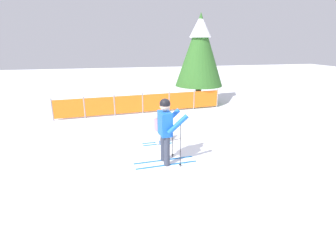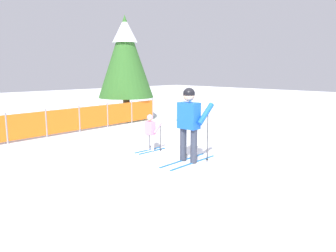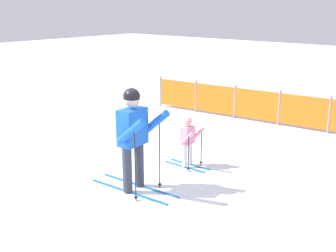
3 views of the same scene
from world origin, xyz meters
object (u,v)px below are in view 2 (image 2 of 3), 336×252
skier_adult (189,118)px  conifer_far (125,55)px  safety_fence (79,119)px  skier_child (150,130)px

skier_adult → conifer_far: (3.37, 7.02, 1.82)m
conifer_far → safety_fence: bearing=-155.9°
skier_adult → skier_child: size_ratio=1.76×
skier_adult → safety_fence: 5.59m
safety_fence → skier_adult: bearing=-90.8°
skier_adult → conifer_far: bearing=60.0°
skier_adult → safety_fence: (0.08, 5.55, -0.62)m
skier_child → conifer_far: 6.84m
skier_child → conifer_far: conifer_far is taller
safety_fence → conifer_far: size_ratio=1.69×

